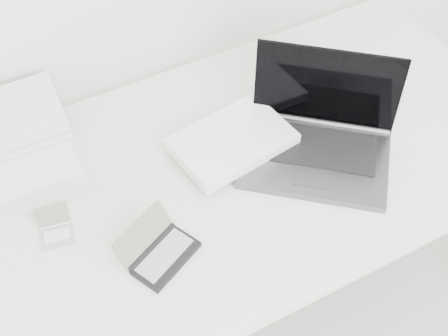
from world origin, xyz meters
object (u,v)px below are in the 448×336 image
desk (227,180)px  laptop_large (284,139)px  netbook_open_white (24,163)px  palmtop_charcoal (160,252)px

desk → laptop_large: bearing=-5.4°
netbook_open_white → laptop_large: bearing=-21.9°
netbook_open_white → palmtop_charcoal: netbook_open_white is taller
desk → netbook_open_white: 0.50m
laptop_large → palmtop_charcoal: (-0.41, -0.14, -0.02)m
laptop_large → palmtop_charcoal: size_ratio=2.90×
laptop_large → desk: bearing=-145.1°
laptop_large → palmtop_charcoal: 0.43m
desk → netbook_open_white: (-0.44, 0.23, 0.07)m
netbook_open_white → palmtop_charcoal: size_ratio=1.80×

